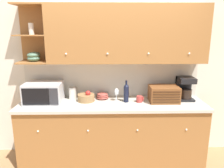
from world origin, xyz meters
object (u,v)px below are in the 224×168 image
microwave (44,93)px  mug (140,99)px  storage_canister (73,93)px  coffee_maker (185,88)px  fruit_basket (86,97)px  bowl_stack_on_counter (102,96)px  bread_box (164,94)px  wine_bottle (126,92)px  wine_glass (116,92)px

microwave → mug: 1.36m
storage_canister → coffee_maker: bearing=-1.4°
storage_canister → fruit_basket: (0.21, -0.10, -0.03)m
storage_canister → fruit_basket: bearing=-25.4°
bowl_stack_on_counter → fruit_basket: bearing=-155.8°
microwave → bowl_stack_on_counter: microwave is taller
bread_box → wine_bottle: bearing=179.6°
microwave → bread_box: (1.71, -0.01, -0.03)m
wine_bottle → coffee_maker: 0.88m
coffee_maker → microwave: bearing=-177.4°
microwave → coffee_maker: bearing=2.6°
wine_bottle → microwave: bearing=179.5°
bowl_stack_on_counter → wine_glass: 0.24m
fruit_basket → storage_canister: bearing=154.6°
mug → coffee_maker: size_ratio=0.30×
wine_bottle → fruit_basket: bearing=175.6°
microwave → storage_canister: microwave is taller
wine_glass → coffee_maker: (1.01, 0.06, 0.04)m
bowl_stack_on_counter → wine_glass: wine_glass is taller
microwave → storage_canister: bearing=19.3°
wine_glass → coffee_maker: bearing=3.3°
storage_canister → microwave: bearing=-160.7°
wine_bottle → mug: bearing=-4.6°
storage_canister → wine_bottle: bearing=-10.4°
bread_box → bowl_stack_on_counter: bearing=170.2°
mug → bowl_stack_on_counter: bearing=162.9°
fruit_basket → bread_box: (1.11, -0.05, 0.06)m
fruit_basket → wine_glass: 0.44m
wine_glass → bread_box: bread_box is taller
mug → bread_box: bread_box is taller
bread_box → storage_canister: bearing=173.7°
bread_box → coffee_maker: size_ratio=1.21×
wine_glass → coffee_maker: 1.02m
storage_canister → wine_glass: wine_glass is taller
fruit_basket → bread_box: size_ratio=0.60×
fruit_basket → bowl_stack_on_counter: size_ratio=1.32×
storage_canister → wine_glass: bearing=-8.7°
wine_bottle → mug: size_ratio=3.11×
storage_canister → coffee_maker: (1.66, -0.04, 0.08)m
bowl_stack_on_counter → wine_glass: bearing=-27.0°
microwave → storage_canister: size_ratio=2.88×
bowl_stack_on_counter → mug: size_ratio=1.83×
fruit_basket → wine_glass: (0.44, -0.00, 0.07)m
bowl_stack_on_counter → coffee_maker: (1.22, -0.05, 0.12)m
wine_glass → mug: size_ratio=1.88×
microwave → mug: microwave is taller
microwave → mug: size_ratio=5.06×
microwave → coffee_maker: (2.04, 0.09, 0.03)m
microwave → bread_box: 1.71m
storage_canister → coffee_maker: 1.66m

